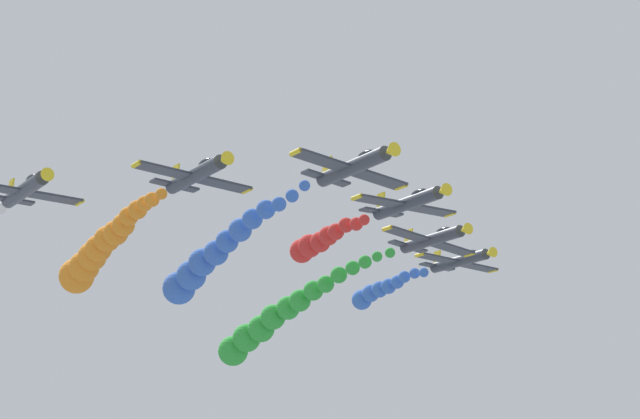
% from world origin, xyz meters
% --- Properties ---
extents(airplane_lead, '(9.49, 10.35, 2.80)m').
position_xyz_m(airplane_lead, '(4.52, 13.06, 134.32)').
color(airplane_lead, '#333842').
extents(smoke_trail_lead, '(3.48, 23.57, 7.17)m').
position_xyz_m(smoke_trail_lead, '(5.43, -10.66, 130.95)').
color(smoke_trail_lead, blue).
extents(airplane_left_inner, '(9.57, 10.35, 2.34)m').
position_xyz_m(airplane_left_inner, '(-5.38, 5.29, 134.25)').
color(airplane_left_inner, '#333842').
extents(smoke_trail_left_inner, '(2.32, 12.90, 2.85)m').
position_xyz_m(smoke_trail_left_inner, '(-5.28, -9.63, 133.54)').
color(smoke_trail_left_inner, red).
extents(airplane_right_inner, '(9.55, 10.35, 2.51)m').
position_xyz_m(airplane_right_inner, '(13.56, 4.96, 134.39)').
color(airplane_right_inner, '#333842').
extents(smoke_trail_right_inner, '(3.27, 20.54, 6.12)m').
position_xyz_m(smoke_trail_right_inner, '(13.90, -15.74, 131.74)').
color(smoke_trail_right_inner, orange).
extents(airplane_left_outer, '(9.48, 10.35, 2.83)m').
position_xyz_m(airplane_left_outer, '(-14.12, -3.88, 133.68)').
color(airplane_left_outer, '#333842').
extents(smoke_trail_left_outer, '(6.40, 28.19, 9.41)m').
position_xyz_m(smoke_trail_left_outer, '(-11.40, -31.06, 128.98)').
color(smoke_trail_left_outer, green).
extents(airplane_right_outer, '(9.56, 10.35, 2.35)m').
position_xyz_m(airplane_right_outer, '(24.07, -3.80, 133.80)').
color(airplane_right_outer, '#333842').
extents(airplane_trailing, '(9.55, 10.35, 2.47)m').
position_xyz_m(airplane_trailing, '(-24.19, -13.56, 134.12)').
color(airplane_trailing, '#333842').
extents(smoke_trail_trailing, '(2.50, 13.24, 3.37)m').
position_xyz_m(smoke_trail_trailing, '(-23.82, -28.72, 133.09)').
color(smoke_trail_trailing, blue).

